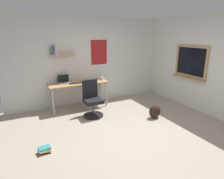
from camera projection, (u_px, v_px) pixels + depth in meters
name	position (u px, v px, depth m)	size (l,w,h in m)	color
ground_plane	(131.00, 135.00, 4.11)	(5.20, 5.20, 0.00)	#9E9384
wall_back	(90.00, 61.00, 5.84)	(5.00, 0.30, 2.60)	silver
wall_right	(215.00, 67.00, 4.81)	(0.22, 5.00, 2.60)	silver
desk	(78.00, 85.00, 5.48)	(1.68, 0.58, 0.75)	tan
office_chair	(92.00, 101.00, 5.00)	(0.52, 0.52, 0.95)	black
laptop	(64.00, 81.00, 5.40)	(0.31, 0.21, 0.23)	#ADAFB5
keyboard	(76.00, 83.00, 5.36)	(0.37, 0.13, 0.02)	black
computer_mouse	(86.00, 82.00, 5.47)	(0.10, 0.06, 0.03)	#262628
coffee_mug	(102.00, 79.00, 5.74)	(0.08, 0.08, 0.09)	silver
backpack	(155.00, 111.00, 4.91)	(0.32, 0.22, 0.35)	black
book_stack_on_floor	(45.00, 150.00, 3.50)	(0.25, 0.22, 0.11)	black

